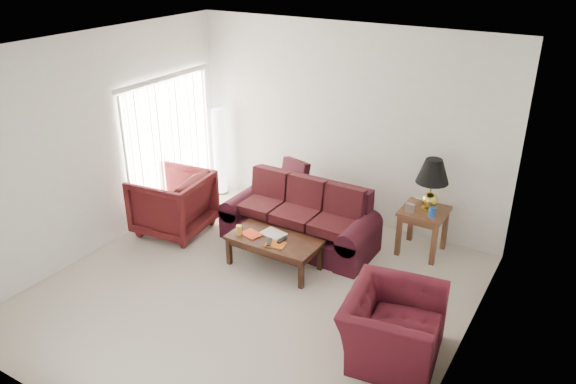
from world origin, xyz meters
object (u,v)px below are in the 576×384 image
Objects in this scene: sofa at (299,216)px; armchair_left at (173,203)px; floor_lamp at (219,152)px; end_table at (422,231)px; coffee_table at (274,253)px; armchair_right at (392,326)px.

sofa is 1.91m from armchair_left.
floor_lamp is at bearing -177.43° from armchair_left.
coffee_table is at bearing -138.00° from end_table.
floor_lamp is 1.37× the size of armchair_right.
sofa is at bearing -156.39° from end_table.
end_table is 2.27m from armchair_right.
sofa is at bearing 81.52° from coffee_table.
coffee_table is at bearing 80.55° from armchair_left.
floor_lamp reaches higher than coffee_table.
sofa is 1.45× the size of floor_lamp.
end_table is 2.10m from coffee_table.
armchair_right is (0.44, -2.23, 0.03)m from end_table.
end_table is (1.59, 0.69, -0.12)m from sofa.
end_table is at bearing 104.39° from armchair_left.
armchair_right is (3.82, -0.91, -0.10)m from armchair_left.
end_table is at bearing 23.39° from sofa.
armchair_right is at bearing -37.43° from sofa.
coffee_table is at bearing 59.35° from armchair_right.
floor_lamp reaches higher than end_table.
floor_lamp is 2.65m from coffee_table.
armchair_left is at bearing 68.53° from armchair_right.
end_table is 0.65× the size of armchair_left.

